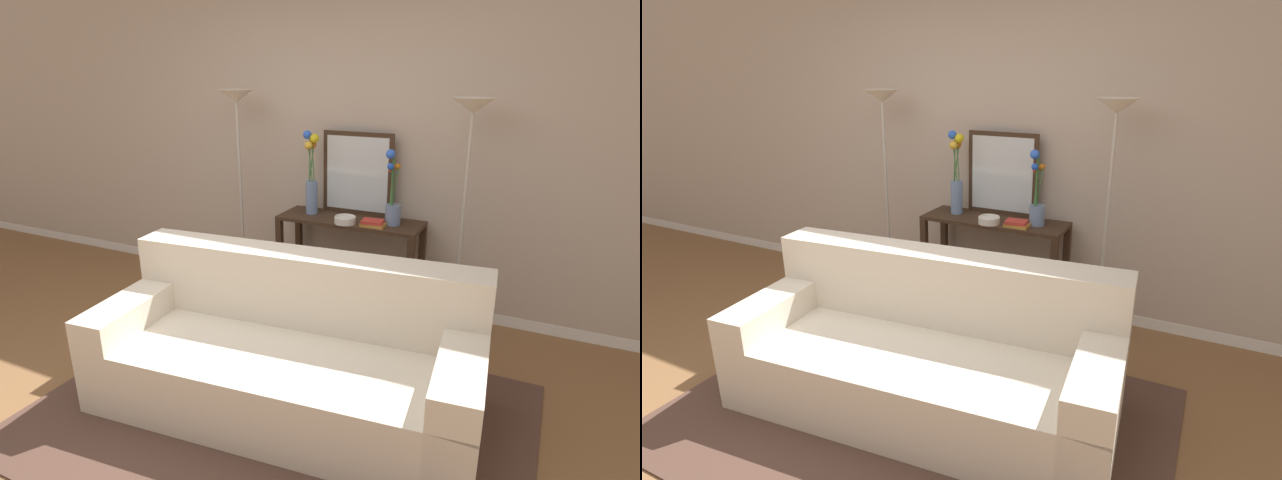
# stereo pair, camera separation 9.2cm
# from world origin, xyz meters

# --- Properties ---
(ground_plane) EXTENTS (16.00, 16.00, 0.02)m
(ground_plane) POSITION_xyz_m (0.00, 0.00, -0.01)
(ground_plane) COLOR brown
(back_wall) EXTENTS (12.00, 0.15, 2.70)m
(back_wall) POSITION_xyz_m (0.00, 2.24, 1.35)
(back_wall) COLOR white
(back_wall) RESTS_ON ground
(area_rug) EXTENTS (2.81, 1.96, 0.01)m
(area_rug) POSITION_xyz_m (0.38, 0.44, 0.01)
(area_rug) COLOR #51382D
(area_rug) RESTS_ON ground
(couch) EXTENTS (2.30, 1.11, 0.88)m
(couch) POSITION_xyz_m (0.38, 0.60, 0.31)
(couch) COLOR beige
(couch) RESTS_ON ground
(console_table) EXTENTS (1.15, 0.39, 0.80)m
(console_table) POSITION_xyz_m (0.24, 1.91, 0.55)
(console_table) COLOR #382619
(console_table) RESTS_ON ground
(floor_lamp_left) EXTENTS (0.28, 0.28, 1.77)m
(floor_lamp_left) POSITION_xyz_m (-0.73, 1.83, 1.40)
(floor_lamp_left) COLOR #B7B2A8
(floor_lamp_left) RESTS_ON ground
(floor_lamp_right) EXTENTS (0.28, 0.28, 1.76)m
(floor_lamp_right) POSITION_xyz_m (1.12, 1.83, 1.38)
(floor_lamp_right) COLOR #B7B2A8
(floor_lamp_right) RESTS_ON ground
(wall_mirror) EXTENTS (0.59, 0.02, 0.66)m
(wall_mirror) POSITION_xyz_m (0.23, 2.08, 1.13)
(wall_mirror) COLOR #382619
(wall_mirror) RESTS_ON console_table
(vase_tall_flowers) EXTENTS (0.14, 0.14, 0.67)m
(vase_tall_flowers) POSITION_xyz_m (-0.11, 1.93, 1.09)
(vase_tall_flowers) COLOR #6B84AD
(vase_tall_flowers) RESTS_ON console_table
(vase_short_flowers) EXTENTS (0.13, 0.12, 0.57)m
(vase_short_flowers) POSITION_xyz_m (0.58, 1.91, 0.99)
(vase_short_flowers) COLOR #6B84AD
(vase_short_flowers) RESTS_ON console_table
(fruit_bowl) EXTENTS (0.17, 0.17, 0.06)m
(fruit_bowl) POSITION_xyz_m (0.25, 1.79, 0.83)
(fruit_bowl) COLOR silver
(fruit_bowl) RESTS_ON console_table
(book_stack) EXTENTS (0.18, 0.14, 0.05)m
(book_stack) POSITION_xyz_m (0.47, 1.80, 0.82)
(book_stack) COLOR #B77F33
(book_stack) RESTS_ON console_table
(book_row_under_console) EXTENTS (0.33, 0.18, 0.13)m
(book_row_under_console) POSITION_xyz_m (-0.06, 1.91, 0.06)
(book_row_under_console) COLOR #BC3328
(book_row_under_console) RESTS_ON ground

